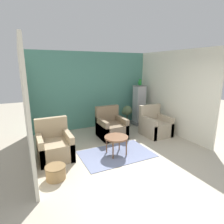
% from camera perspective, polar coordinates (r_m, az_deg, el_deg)
% --- Properties ---
extents(ground_plane, '(20.00, 20.00, 0.00)m').
position_cam_1_polar(ground_plane, '(4.43, 10.28, -17.10)').
color(ground_plane, '#B2A893').
rests_on(ground_plane, ground).
extents(wall_back_accent, '(4.57, 0.06, 2.75)m').
position_cam_1_polar(wall_back_accent, '(6.92, -6.42, 6.44)').
color(wall_back_accent, '#4C897A').
rests_on(wall_back_accent, ground_plane).
extents(wall_left, '(0.06, 3.41, 2.75)m').
position_cam_1_polar(wall_left, '(4.80, -24.90, 1.90)').
color(wall_left, silver).
rests_on(wall_left, ground_plane).
extents(wall_right, '(0.06, 3.41, 2.75)m').
position_cam_1_polar(wall_right, '(6.64, 17.81, 5.54)').
color(wall_right, silver).
rests_on(wall_right, ground_plane).
extents(area_rug, '(1.85, 1.20, 0.01)m').
position_cam_1_polar(area_rug, '(5.05, 1.31, -12.66)').
color(area_rug, slate).
rests_on(area_rug, ground_plane).
extents(coffee_table, '(0.62, 0.62, 0.49)m').
position_cam_1_polar(coffee_table, '(4.87, 1.33, -8.10)').
color(coffee_table, brown).
rests_on(coffee_table, ground_plane).
extents(armchair_left, '(0.80, 0.85, 0.98)m').
position_cam_1_polar(armchair_left, '(4.96, -17.07, -9.98)').
color(armchair_left, '#9E896B').
rests_on(armchair_left, ground_plane).
extents(armchair_right, '(0.80, 0.85, 0.98)m').
position_cam_1_polar(armchair_right, '(6.43, 12.97, -4.15)').
color(armchair_right, tan).
rests_on(armchair_right, ground_plane).
extents(armchair_middle, '(0.80, 0.85, 0.98)m').
position_cam_1_polar(armchair_middle, '(6.09, -0.24, -4.82)').
color(armchair_middle, '#7A664C').
rests_on(armchair_middle, ground_plane).
extents(birdcage, '(0.48, 0.48, 1.53)m').
position_cam_1_polar(birdcage, '(7.39, 8.22, 1.84)').
color(birdcage, slate).
rests_on(birdcage, ground_plane).
extents(parrot, '(0.12, 0.21, 0.26)m').
position_cam_1_polar(parrot, '(7.26, 8.46, 8.89)').
color(parrot, '#1E842D').
rests_on(parrot, birdcage).
extents(potted_plant, '(0.39, 0.36, 0.79)m').
position_cam_1_polar(potted_plant, '(7.17, 4.61, -0.21)').
color(potted_plant, '#66605B').
rests_on(potted_plant, ground_plane).
extents(wicker_basket, '(0.42, 0.42, 0.28)m').
position_cam_1_polar(wicker_basket, '(4.18, -16.78, -17.10)').
color(wicker_basket, '#A37F51').
rests_on(wicker_basket, ground_plane).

